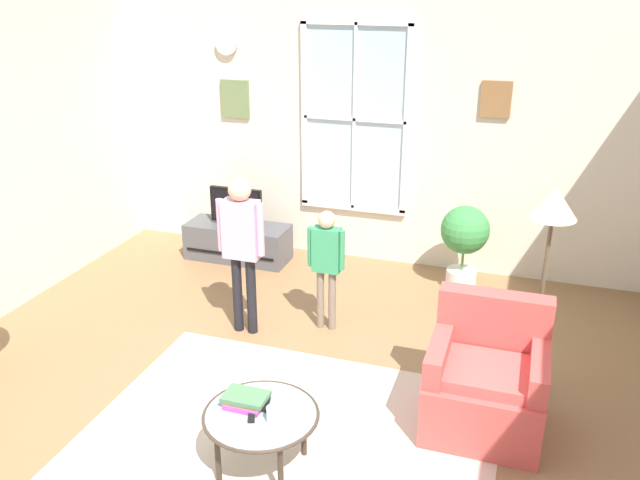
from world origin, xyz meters
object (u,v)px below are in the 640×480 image
object	(u,v)px
remote_near_books	(252,415)
floor_lamp	(551,224)
armchair	(486,382)
remote_near_cup	(266,404)
person_green_shirt	(327,257)
coffee_table	(261,417)
book_stack	(246,400)
television	(236,206)
potted_plant_by_window	(464,237)
tv_stand	(238,242)
cup	(273,415)
person_pink_shirt	(242,238)

from	to	relation	value
remote_near_books	floor_lamp	world-z (taller)	floor_lamp
armchair	remote_near_books	xyz separation A→B (m)	(-1.29, -0.93, 0.09)
remote_near_cup	person_green_shirt	world-z (taller)	person_green_shirt
armchair	coffee_table	xyz separation A→B (m)	(-1.25, -0.89, 0.06)
book_stack	person_green_shirt	world-z (taller)	person_green_shirt
television	potted_plant_by_window	size ratio (longest dim) A/B	0.68
tv_stand	cup	size ratio (longest dim) A/B	10.88
armchair	potted_plant_by_window	size ratio (longest dim) A/B	1.03
armchair	cup	distance (m)	1.49
potted_plant_by_window	floor_lamp	xyz separation A→B (m)	(0.71, -1.55, 0.77)
remote_near_cup	cup	bearing A→B (deg)	-52.11
remote_near_cup	coffee_table	bearing A→B (deg)	-88.97
person_green_shirt	potted_plant_by_window	distance (m)	1.55
floor_lamp	person_pink_shirt	bearing A→B (deg)	177.23
person_green_shirt	floor_lamp	bearing A→B (deg)	-12.62
television	person_pink_shirt	world-z (taller)	person_pink_shirt
potted_plant_by_window	floor_lamp	bearing A→B (deg)	-65.56
armchair	person_green_shirt	bearing A→B (deg)	146.92
television	cup	distance (m)	3.45
book_stack	coffee_table	bearing A→B (deg)	-22.53
remote_near_cup	person_pink_shirt	bearing A→B (deg)	119.06
remote_near_cup	floor_lamp	size ratio (longest dim) A/B	0.09
potted_plant_by_window	book_stack	bearing A→B (deg)	-108.06
person_green_shirt	person_pink_shirt	distance (m)	0.72
person_pink_shirt	floor_lamp	xyz separation A→B (m)	(2.36, -0.11, 0.44)
book_stack	person_green_shirt	xyz separation A→B (m)	(-0.05, 1.77, 0.23)
cup	floor_lamp	distance (m)	2.24
armchair	cup	xyz separation A→B (m)	(-1.15, -0.94, 0.13)
coffee_table	remote_near_cup	bearing A→B (deg)	91.03
armchair	television	bearing A→B (deg)	143.40
coffee_table	person_green_shirt	size ratio (longest dim) A/B	0.66
cup	person_pink_shirt	xyz separation A→B (m)	(-0.92, 1.60, 0.40)
book_stack	person_pink_shirt	size ratio (longest dim) A/B	0.20
cup	person_green_shirt	distance (m)	1.90
person_pink_shirt	armchair	bearing A→B (deg)	-17.64
coffee_table	book_stack	world-z (taller)	book_stack
remote_near_cup	person_green_shirt	bearing A→B (deg)	95.60
armchair	remote_near_books	bearing A→B (deg)	-144.19
coffee_table	cup	distance (m)	0.14
television	potted_plant_by_window	world-z (taller)	potted_plant_by_window
cup	potted_plant_by_window	bearing A→B (deg)	76.42
tv_stand	remote_near_cup	distance (m)	3.28
person_green_shirt	floor_lamp	xyz separation A→B (m)	(1.71, -0.38, 0.63)
tv_stand	television	size ratio (longest dim) A/B	1.93
remote_near_books	potted_plant_by_window	distance (m)	3.16
television	potted_plant_by_window	distance (m)	2.38
coffee_table	floor_lamp	distance (m)	2.30
coffee_table	person_pink_shirt	world-z (taller)	person_pink_shirt
cup	person_green_shirt	xyz separation A→B (m)	(-0.28, 1.87, 0.21)
person_green_shirt	floor_lamp	size ratio (longest dim) A/B	0.69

